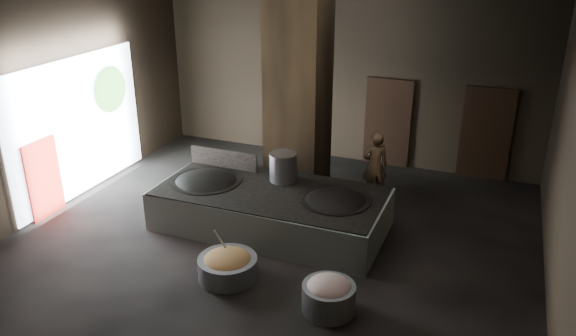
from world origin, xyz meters
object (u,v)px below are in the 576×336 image
at_px(stock_pot, 283,167).
at_px(veg_basin, 228,268).
at_px(wok_right, 335,204).
at_px(meat_basin, 329,298).
at_px(wok_left, 206,184).
at_px(cook, 375,166).
at_px(hearth_platform, 271,209).

relative_size(stock_pot, veg_basin, 0.58).
xyz_separation_m(wok_right, meat_basin, (0.62, -2.29, -0.51)).
relative_size(wok_left, cook, 0.92).
bearing_deg(cook, wok_right, 54.04).
bearing_deg(meat_basin, wok_left, 147.30).
bearing_deg(stock_pot, veg_basin, -90.46).
relative_size(wok_right, veg_basin, 1.30).
height_order(wok_right, stock_pot, stock_pot).
xyz_separation_m(stock_pot, meat_basin, (1.92, -2.79, -0.89)).
relative_size(cook, meat_basin, 1.83).
distance_m(wok_left, veg_basin, 2.50).
xyz_separation_m(wok_left, meat_basin, (3.42, -2.19, -0.51)).
relative_size(wok_left, wok_right, 1.07).
relative_size(wok_left, meat_basin, 1.70).
distance_m(wok_right, veg_basin, 2.49).
bearing_deg(hearth_platform, wok_left, -177.43).
bearing_deg(stock_pot, wok_right, -21.04).
relative_size(wok_right, cook, 0.86).
relative_size(hearth_platform, wok_right, 3.41).
bearing_deg(cook, veg_basin, 40.56).
xyz_separation_m(hearth_platform, veg_basin, (0.03, -1.99, -0.21)).
bearing_deg(meat_basin, hearth_platform, 131.25).
xyz_separation_m(stock_pot, veg_basin, (-0.02, -2.54, -0.94)).
distance_m(hearth_platform, wok_left, 1.49).
height_order(hearth_platform, veg_basin, hearth_platform).
xyz_separation_m(cook, meat_basin, (0.33, -4.40, -0.55)).
bearing_deg(meat_basin, veg_basin, 172.54).
bearing_deg(wok_right, cook, 82.34).
xyz_separation_m(wok_left, cook, (3.08, 2.21, 0.04)).
bearing_deg(wok_left, hearth_platform, 1.97).
distance_m(wok_right, cook, 2.13).
bearing_deg(wok_right, wok_left, -177.95).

